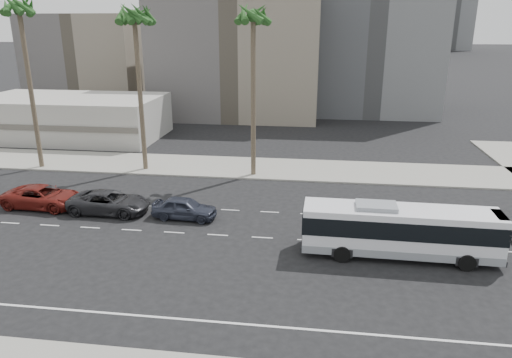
% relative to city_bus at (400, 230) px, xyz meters
% --- Properties ---
extents(ground, '(700.00, 700.00, 0.00)m').
position_rel_city_bus_xyz_m(ground, '(-5.43, 1.46, -1.73)').
color(ground, black).
rests_on(ground, ground).
extents(sidewalk_north, '(120.00, 7.00, 0.15)m').
position_rel_city_bus_xyz_m(sidewalk_north, '(-5.43, 16.96, -1.66)').
color(sidewalk_north, gray).
rests_on(sidewalk_north, ground).
extents(commercial_low, '(22.00, 12.16, 5.00)m').
position_rel_city_bus_xyz_m(commercial_low, '(-35.43, 27.45, 0.77)').
color(commercial_low, '#AAA79F').
rests_on(commercial_low, ground).
extents(midrise_beige_west, '(24.00, 18.00, 18.00)m').
position_rel_city_bus_xyz_m(midrise_beige_west, '(-17.43, 46.46, 7.27)').
color(midrise_beige_west, '#67615C').
rests_on(midrise_beige_west, ground).
extents(midrise_gray_center, '(20.00, 20.00, 26.00)m').
position_rel_city_bus_xyz_m(midrise_gray_center, '(2.57, 53.46, 11.27)').
color(midrise_gray_center, '#515356').
rests_on(midrise_gray_center, ground).
extents(midrise_beige_far, '(18.00, 16.00, 15.00)m').
position_rel_city_bus_xyz_m(midrise_beige_far, '(-43.43, 51.46, 5.77)').
color(midrise_beige_far, '#67615C').
rests_on(midrise_beige_far, ground).
extents(city_bus, '(11.53, 2.82, 3.30)m').
position_rel_city_bus_xyz_m(city_bus, '(0.00, 0.00, 0.00)').
color(city_bus, silver).
rests_on(city_bus, ground).
extents(car_a, '(2.18, 4.78, 1.59)m').
position_rel_city_bus_xyz_m(car_a, '(-14.40, 3.99, -0.94)').
color(car_a, '#2C303E').
rests_on(car_a, ground).
extents(car_b, '(2.86, 6.02, 1.66)m').
position_rel_city_bus_xyz_m(car_b, '(-20.25, 4.30, -0.90)').
color(car_b, '#28282B').
rests_on(car_b, ground).
extents(car_c, '(3.11, 6.19, 1.68)m').
position_rel_city_bus_xyz_m(car_c, '(-25.75, 4.68, -0.89)').
color(car_c, maroon).
rests_on(car_c, ground).
extents(palm_near, '(4.51, 4.51, 15.21)m').
position_rel_city_bus_xyz_m(palm_near, '(-10.88, 14.73, 12.04)').
color(palm_near, brown).
rests_on(palm_near, ground).
extents(palm_mid, '(4.95, 4.95, 15.31)m').
position_rel_city_bus_xyz_m(palm_mid, '(-21.45, 15.13, 12.04)').
color(palm_mid, brown).
rests_on(palm_mid, ground).
extents(palm_far, '(4.65, 4.65, 15.99)m').
position_rel_city_bus_xyz_m(palm_far, '(-31.82, 14.47, 12.80)').
color(palm_far, brown).
rests_on(palm_far, ground).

